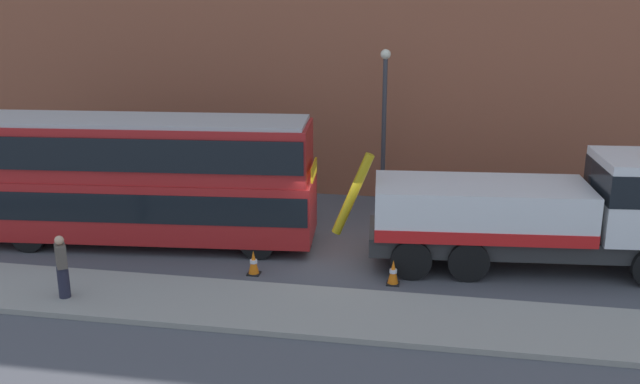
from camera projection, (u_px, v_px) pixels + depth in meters
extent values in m
plane|color=#4C4C51|center=(341.00, 254.00, 22.44)|extent=(120.00, 120.00, 0.00)
cube|color=gray|center=(316.00, 311.00, 18.46)|extent=(60.00, 2.80, 0.15)
cube|color=#2D2D2D|center=(524.00, 240.00, 21.21)|extent=(9.17, 3.05, 0.55)
cube|color=silver|center=(481.00, 207.00, 21.03)|extent=(6.32, 3.16, 1.40)
cube|color=red|center=(480.00, 224.00, 21.18)|extent=(6.32, 3.21, 0.36)
cylinder|color=#B79914|center=(353.00, 194.00, 21.24)|extent=(1.25, 0.39, 2.52)
cylinder|color=black|center=(627.00, 239.00, 22.08)|extent=(1.19, 0.45, 1.16)
cylinder|color=black|center=(460.00, 234.00, 22.48)|extent=(1.19, 0.45, 1.16)
cylinder|color=black|center=(468.00, 261.00, 20.36)|extent=(1.19, 0.45, 1.16)
cylinder|color=black|center=(408.00, 233.00, 22.61)|extent=(1.19, 0.45, 1.16)
cylinder|color=black|center=(411.00, 259.00, 20.49)|extent=(1.19, 0.45, 1.16)
cube|color=#AD1E1E|center=(141.00, 204.00, 23.08)|extent=(11.19, 3.52, 1.90)
cube|color=#AD1E1E|center=(137.00, 149.00, 22.57)|extent=(10.96, 3.40, 1.70)
cube|color=black|center=(141.00, 197.00, 23.01)|extent=(11.08, 3.56, 0.90)
cube|color=black|center=(137.00, 146.00, 22.54)|extent=(10.86, 3.54, 1.00)
cube|color=#B2B2B2|center=(135.00, 120.00, 22.31)|extent=(10.73, 3.28, 0.12)
cube|color=yellow|center=(314.00, 170.00, 22.29)|extent=(0.20, 1.50, 0.44)
cylinder|color=black|center=(268.00, 220.00, 24.02)|extent=(1.06, 0.40, 1.04)
cylinder|color=black|center=(258.00, 242.00, 21.96)|extent=(1.06, 0.40, 1.04)
cylinder|color=black|center=(58.00, 214.00, 24.59)|extent=(1.06, 0.40, 1.04)
cylinder|color=black|center=(28.00, 236.00, 22.53)|extent=(1.06, 0.40, 1.04)
cylinder|color=#232333|center=(64.00, 282.00, 18.99)|extent=(0.42, 0.42, 0.85)
cube|color=brown|center=(61.00, 256.00, 18.78)|extent=(0.44, 0.48, 0.62)
sphere|color=tan|center=(59.00, 240.00, 18.66)|extent=(0.24, 0.24, 0.24)
cone|color=orange|center=(254.00, 263.00, 20.84)|extent=(0.32, 0.32, 0.72)
cylinder|color=white|center=(254.00, 261.00, 20.83)|extent=(0.21, 0.21, 0.10)
cube|color=black|center=(254.00, 274.00, 20.94)|extent=(0.36, 0.36, 0.04)
cone|color=orange|center=(393.00, 272.00, 20.17)|extent=(0.32, 0.32, 0.72)
cylinder|color=white|center=(393.00, 271.00, 20.16)|extent=(0.21, 0.21, 0.10)
cube|color=black|center=(393.00, 283.00, 20.26)|extent=(0.36, 0.36, 0.04)
cylinder|color=#38383D|center=(384.00, 136.00, 25.94)|extent=(0.16, 0.16, 5.50)
sphere|color=#EAE5C6|center=(386.00, 54.00, 25.11)|extent=(0.36, 0.36, 0.36)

